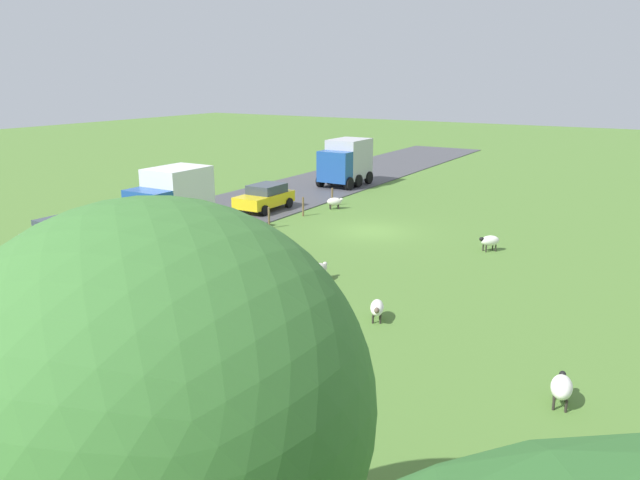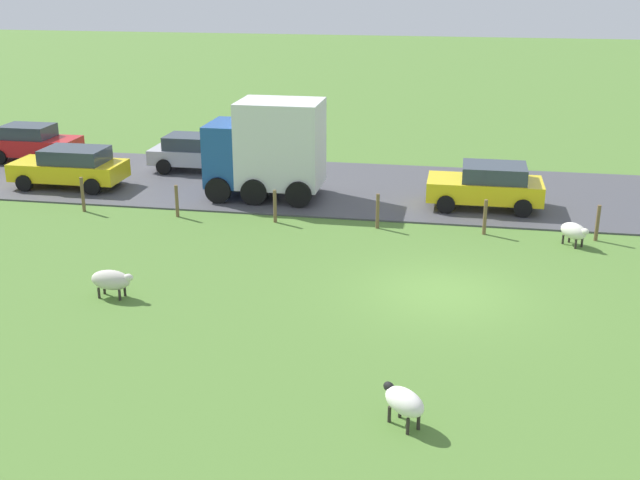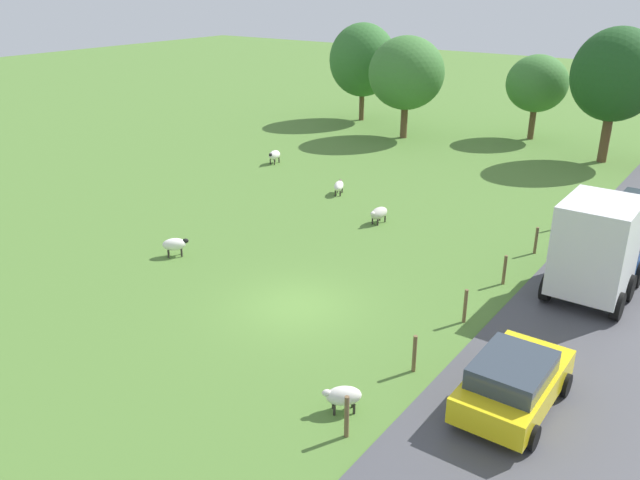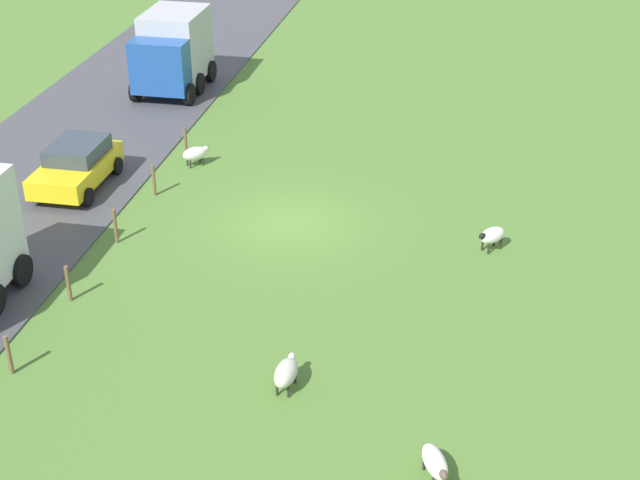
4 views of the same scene
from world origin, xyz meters
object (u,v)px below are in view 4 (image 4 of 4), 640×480
Objects in this scene: sheep_4 at (286,373)px; truck_0 at (173,51)px; car_4 at (76,165)px; sheep_3 at (435,463)px; sheep_2 at (195,154)px; sheep_1 at (492,235)px.

truck_0 reaches higher than sheep_4.
sheep_4 is 14.11m from car_4.
truck_0 reaches higher than sheep_3.
car_4 reaches higher than sheep_4.
sheep_2 is 0.26× the size of car_4.
sheep_3 is 0.28× the size of truck_0.
sheep_2 is 4.46m from car_4.
truck_0 is (14.73, -12.23, 1.38)m from sheep_1.
truck_0 reaches higher than sheep_1.
truck_0 is (13.84, -22.86, 1.44)m from sheep_3.
sheep_4 is (4.81, 8.15, -0.03)m from sheep_1.
truck_0 reaches higher than sheep_2.
sheep_1 reaches higher than sheep_2.
sheep_1 is at bearing -120.54° from sheep_4.
sheep_4 reaches higher than sheep_2.
sheep_1 is 0.85× the size of sheep_4.
sheep_2 is 14.14m from sheep_4.
sheep_4 reaches higher than sheep_3.
sheep_1 is 0.99× the size of sheep_2.
sheep_2 is 8.65m from truck_0.
sheep_3 is 0.30× the size of car_4.
sheep_2 is at bearing 114.03° from truck_0.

